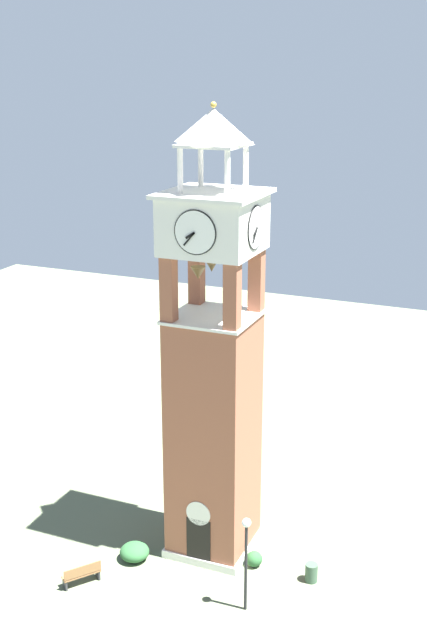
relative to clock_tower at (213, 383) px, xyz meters
name	(u,v)px	position (x,y,z in m)	size (l,w,h in m)	color
ground	(214,545)	(0.00, 0.00, -7.86)	(80.00, 80.00, 0.00)	#5B664C
clock_tower	(213,383)	(0.00, 0.00, 0.00)	(3.85, 3.85, 19.22)	#93543D
park_bench	(82,574)	(-3.92, -4.69, -7.38)	(1.32, 1.54, 0.95)	brown
lamp_post	(246,548)	(2.87, -3.53, -5.05)	(0.36, 0.36, 4.09)	black
trash_bin	(311,573)	(4.75, -0.77, -7.46)	(0.52, 0.52, 0.80)	#38513D
shrub_near_entry	(254,559)	(2.19, -0.70, -7.53)	(0.70, 0.70, 0.66)	#28562D
shrub_left_of_tower	(134,552)	(-2.76, -2.30, -7.49)	(1.28, 1.28, 0.74)	#28562D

